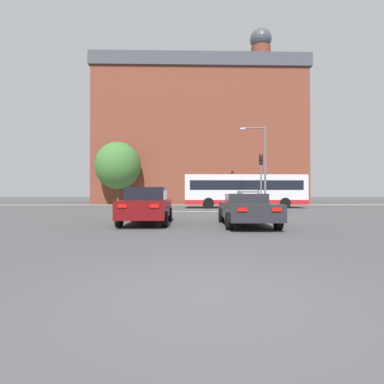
{
  "coord_description": "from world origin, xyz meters",
  "views": [
    {
      "loc": [
        -0.27,
        -3.61,
        1.25
      ],
      "look_at": [
        0.42,
        26.45,
        1.55
      ],
      "focal_mm": 28.0,
      "sensor_mm": 36.0,
      "label": 1
    }
  ],
  "objects_px": {
    "bus_crossing_lead": "(244,190)",
    "traffic_light_near_right": "(261,173)",
    "traffic_light_far_right": "(232,182)",
    "street_lamp_junction": "(260,159)",
    "car_saloon_left": "(147,205)",
    "car_roadster_right": "(246,209)",
    "pedestrian_waiting": "(196,197)"
  },
  "relations": [
    {
      "from": "car_saloon_left",
      "to": "pedestrian_waiting",
      "type": "xyz_separation_m",
      "value": [
        3.07,
        24.92,
        0.15
      ]
    },
    {
      "from": "traffic_light_near_right",
      "to": "pedestrian_waiting",
      "type": "xyz_separation_m",
      "value": [
        -4.61,
        14.37,
        -2.05
      ]
    },
    {
      "from": "car_roadster_right",
      "to": "street_lamp_junction",
      "type": "xyz_separation_m",
      "value": [
        3.38,
        11.02,
        3.43
      ]
    },
    {
      "from": "traffic_light_near_right",
      "to": "traffic_light_far_right",
      "type": "bearing_deg",
      "value": 90.2
    },
    {
      "from": "bus_crossing_lead",
      "to": "traffic_light_near_right",
      "type": "distance_m",
      "value": 5.53
    },
    {
      "from": "car_saloon_left",
      "to": "bus_crossing_lead",
      "type": "relative_size",
      "value": 0.4
    },
    {
      "from": "street_lamp_junction",
      "to": "pedestrian_waiting",
      "type": "relative_size",
      "value": 4.11
    },
    {
      "from": "bus_crossing_lead",
      "to": "street_lamp_junction",
      "type": "relative_size",
      "value": 1.75
    },
    {
      "from": "car_saloon_left",
      "to": "traffic_light_near_right",
      "type": "xyz_separation_m",
      "value": [
        7.68,
        10.54,
        2.2
      ]
    },
    {
      "from": "traffic_light_far_right",
      "to": "pedestrian_waiting",
      "type": "height_order",
      "value": "traffic_light_far_right"
    },
    {
      "from": "traffic_light_far_right",
      "to": "pedestrian_waiting",
      "type": "distance_m",
      "value": 4.96
    },
    {
      "from": "bus_crossing_lead",
      "to": "traffic_light_near_right",
      "type": "relative_size",
      "value": 2.59
    },
    {
      "from": "traffic_light_far_right",
      "to": "pedestrian_waiting",
      "type": "bearing_deg",
      "value": 176.09
    },
    {
      "from": "car_saloon_left",
      "to": "street_lamp_junction",
      "type": "distance_m",
      "value": 13.08
    },
    {
      "from": "car_roadster_right",
      "to": "traffic_light_far_right",
      "type": "distance_m",
      "value": 25.79
    },
    {
      "from": "car_saloon_left",
      "to": "traffic_light_near_right",
      "type": "distance_m",
      "value": 13.22
    },
    {
      "from": "car_roadster_right",
      "to": "street_lamp_junction",
      "type": "bearing_deg",
      "value": 74.62
    },
    {
      "from": "traffic_light_far_right",
      "to": "street_lamp_junction",
      "type": "relative_size",
      "value": 0.64
    },
    {
      "from": "pedestrian_waiting",
      "to": "traffic_light_far_right",
      "type": "bearing_deg",
      "value": 92.05
    },
    {
      "from": "street_lamp_junction",
      "to": "pedestrian_waiting",
      "type": "distance_m",
      "value": 15.73
    },
    {
      "from": "car_saloon_left",
      "to": "pedestrian_waiting",
      "type": "relative_size",
      "value": 2.86
    },
    {
      "from": "traffic_light_far_right",
      "to": "street_lamp_junction",
      "type": "xyz_separation_m",
      "value": [
        -0.1,
        -14.44,
        1.23
      ]
    },
    {
      "from": "bus_crossing_lead",
      "to": "car_saloon_left",
      "type": "bearing_deg",
      "value": 155.02
    },
    {
      "from": "traffic_light_near_right",
      "to": "pedestrian_waiting",
      "type": "height_order",
      "value": "traffic_light_near_right"
    },
    {
      "from": "pedestrian_waiting",
      "to": "car_saloon_left",
      "type": "bearing_deg",
      "value": -1.06
    },
    {
      "from": "car_saloon_left",
      "to": "car_roadster_right",
      "type": "relative_size",
      "value": 0.94
    },
    {
      "from": "car_roadster_right",
      "to": "street_lamp_junction",
      "type": "distance_m",
      "value": 12.03
    },
    {
      "from": "bus_crossing_lead",
      "to": "traffic_light_far_right",
      "type": "distance_m",
      "value": 8.77
    },
    {
      "from": "car_saloon_left",
      "to": "bus_crossing_lead",
      "type": "bearing_deg",
      "value": 65.55
    },
    {
      "from": "traffic_light_near_right",
      "to": "pedestrian_waiting",
      "type": "distance_m",
      "value": 15.23
    },
    {
      "from": "traffic_light_near_right",
      "to": "pedestrian_waiting",
      "type": "relative_size",
      "value": 2.77
    },
    {
      "from": "traffic_light_near_right",
      "to": "street_lamp_junction",
      "type": "relative_size",
      "value": 0.67
    }
  ]
}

